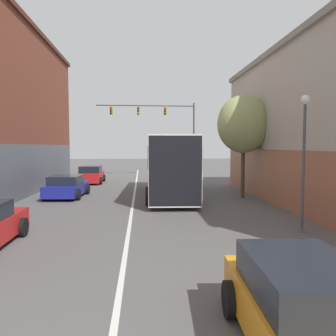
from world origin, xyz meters
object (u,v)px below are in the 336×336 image
at_px(hatchback_foreground, 308,315).
at_px(street_tree_near, 244,124).
at_px(parked_car_left_far, 91,175).
at_px(traffic_signal_gantry, 163,122).
at_px(street_lamp, 304,150).
at_px(bus, 171,163).
at_px(parked_car_left_mid, 67,187).

bearing_deg(hatchback_foreground, street_tree_near, -10.46).
xyz_separation_m(hatchback_foreground, street_tree_near, (3.69, 14.79, 3.71)).
bearing_deg(hatchback_foreground, parked_car_left_far, 19.32).
bearing_deg(traffic_signal_gantry, street_lamp, -80.60).
height_order(bus, parked_car_left_far, bus).
bearing_deg(street_lamp, hatchback_foreground, -116.34).
distance_m(parked_car_left_far, street_tree_near, 13.97).
relative_size(hatchback_foreground, parked_car_left_mid, 1.07).
relative_size(street_lamp, street_tree_near, 0.80).
height_order(hatchback_foreground, street_lamp, street_lamp).
bearing_deg(street_lamp, street_tree_near, 87.73).
bearing_deg(traffic_signal_gantry, parked_car_left_mid, -117.53).
distance_m(parked_car_left_far, traffic_signal_gantry, 9.55).
bearing_deg(bus, street_tree_near, -98.84).
bearing_deg(street_tree_near, parked_car_left_mid, 174.55).
relative_size(bus, parked_car_left_mid, 2.55).
height_order(bus, traffic_signal_gantry, traffic_signal_gantry).
distance_m(hatchback_foreground, traffic_signal_gantry, 29.03).
xyz_separation_m(bus, street_tree_near, (4.26, -0.87, 2.35)).
xyz_separation_m(hatchback_foreground, traffic_signal_gantry, (-0.23, 28.61, 4.88)).
relative_size(parked_car_left_far, street_tree_near, 0.64).
distance_m(traffic_signal_gantry, street_lamp, 22.24).
height_order(parked_car_left_far, traffic_signal_gantry, traffic_signal_gantry).
distance_m(bus, street_tree_near, 4.95).
xyz_separation_m(street_lamp, street_tree_near, (0.32, 7.97, 1.45)).
bearing_deg(street_lamp, parked_car_left_far, 121.02).
height_order(parked_car_left_mid, parked_car_left_far, parked_car_left_far).
distance_m(hatchback_foreground, parked_car_left_mid, 17.25).
relative_size(traffic_signal_gantry, street_lamp, 2.01).
relative_size(parked_car_left_mid, traffic_signal_gantry, 0.41).
bearing_deg(parked_car_left_far, street_lamp, -149.29).
xyz_separation_m(parked_car_left_far, street_lamp, (10.00, -16.63, 2.26)).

